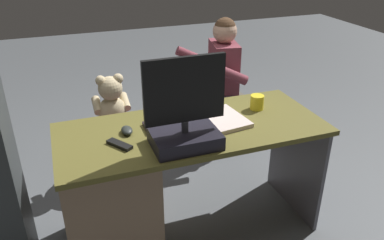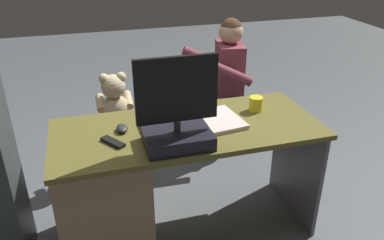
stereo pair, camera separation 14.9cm
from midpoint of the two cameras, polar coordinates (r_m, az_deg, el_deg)
ground_plane at (r=2.91m, az=-1.44°, el=-10.02°), size 10.00×10.00×0.00m
desk at (r=2.27m, az=-8.26°, el=-9.87°), size 1.50×0.64×0.73m
monitor at (r=1.93m, az=0.03°, el=-0.19°), size 0.41×0.25×0.47m
keyboard at (r=2.19m, az=-0.23°, el=-0.37°), size 0.42×0.14×0.02m
computer_mouse at (r=2.13m, az=-8.27°, el=-1.24°), size 0.06×0.10×0.04m
cup at (r=2.38m, az=11.13°, el=2.31°), size 0.08×0.08×0.09m
tv_remote at (r=2.02m, az=-9.48°, el=-3.26°), size 0.12×0.15×0.02m
notebook_binder at (r=2.23m, az=5.99°, el=0.02°), size 0.26×0.32×0.02m
office_chair_teddy at (r=3.00m, az=-9.31°, el=-3.27°), size 0.45×0.45×0.44m
teddy_bear at (r=2.85m, az=-9.86°, el=2.98°), size 0.26×0.26×0.38m
visitor_chair at (r=3.38m, az=6.44°, el=0.49°), size 0.47×0.47×0.44m
person at (r=3.18m, az=5.36°, el=6.48°), size 0.61×0.54×1.10m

